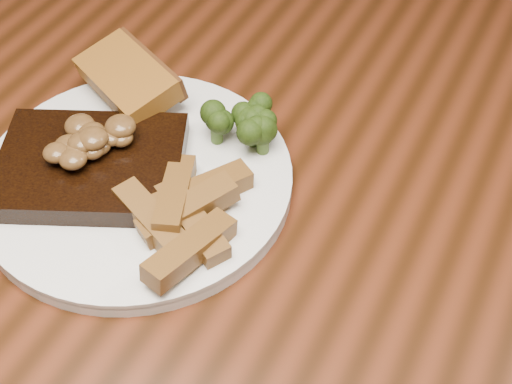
% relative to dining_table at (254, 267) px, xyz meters
% --- Properties ---
extents(dining_table, '(1.60, 0.90, 0.75)m').
position_rel_dining_table_xyz_m(dining_table, '(0.00, 0.00, 0.00)').
color(dining_table, '#451D0D').
rests_on(dining_table, ground).
extents(plate, '(0.34, 0.34, 0.01)m').
position_rel_dining_table_xyz_m(plate, '(-0.10, -0.03, 0.10)').
color(plate, silver).
rests_on(plate, dining_table).
extents(steak, '(0.20, 0.18, 0.02)m').
position_rel_dining_table_xyz_m(steak, '(-0.14, -0.04, 0.12)').
color(steak, black).
rests_on(steak, plate).
extents(steak_bone, '(0.14, 0.07, 0.02)m').
position_rel_dining_table_xyz_m(steak_bone, '(-0.14, -0.10, 0.11)').
color(steak_bone, '#C2B396').
rests_on(steak_bone, plate).
extents(mushroom_pile, '(0.08, 0.08, 0.03)m').
position_rel_dining_table_xyz_m(mushroom_pile, '(-0.14, -0.04, 0.14)').
color(mushroom_pile, brown).
rests_on(mushroom_pile, steak).
extents(garlic_bread, '(0.12, 0.10, 0.02)m').
position_rel_dining_table_xyz_m(garlic_bread, '(-0.16, 0.05, 0.12)').
color(garlic_bread, brown).
rests_on(garlic_bread, plate).
extents(potato_wedges, '(0.11, 0.11, 0.02)m').
position_rel_dining_table_xyz_m(potato_wedges, '(-0.03, -0.04, 0.12)').
color(potato_wedges, brown).
rests_on(potato_wedges, plate).
extents(broccoli_cluster, '(0.07, 0.07, 0.04)m').
position_rel_dining_table_xyz_m(broccoli_cluster, '(-0.04, 0.06, 0.12)').
color(broccoli_cluster, '#24370C').
rests_on(broccoli_cluster, plate).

